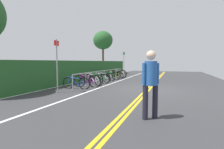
{
  "coord_description": "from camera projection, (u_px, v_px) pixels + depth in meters",
  "views": [
    {
      "loc": [
        -9.14,
        -1.27,
        1.48
      ],
      "look_at": [
        0.63,
        2.31,
        0.69
      ],
      "focal_mm": 27.1,
      "sensor_mm": 36.0,
      "label": 1
    }
  ],
  "objects": [
    {
      "name": "ground_plane",
      "position": [
        148.0,
        90.0,
        9.11
      ],
      "size": [
        37.16,
        10.29,
        0.05
      ],
      "primitive_type": "cube",
      "color": "#353538"
    },
    {
      "name": "centre_line_yellow_inner",
      "position": [
        150.0,
        89.0,
        9.08
      ],
      "size": [
        33.45,
        0.1,
        0.0
      ],
      "primitive_type": "cube",
      "color": "gold",
      "rests_on": "ground_plane"
    },
    {
      "name": "centre_line_yellow_outer",
      "position": [
        147.0,
        89.0,
        9.13
      ],
      "size": [
        33.45,
        0.1,
        0.0
      ],
      "primitive_type": "cube",
      "color": "gold",
      "rests_on": "ground_plane"
    },
    {
      "name": "bike_lane_stripe_white",
      "position": [
        103.0,
        87.0,
        10.03
      ],
      "size": [
        33.45,
        0.12,
        0.0
      ],
      "primitive_type": "cube",
      "color": "white",
      "rests_on": "ground_plane"
    },
    {
      "name": "bike_rack",
      "position": [
        104.0,
        73.0,
        12.68
      ],
      "size": [
        8.52,
        0.05,
        0.83
      ],
      "color": "#9EA0A5",
      "rests_on": "ground_plane"
    },
    {
      "name": "bicycle_0",
      "position": [
        76.0,
        83.0,
        9.24
      ],
      "size": [
        0.46,
        1.66,
        0.7
      ],
      "color": "black",
      "rests_on": "ground_plane"
    },
    {
      "name": "bicycle_1",
      "position": [
        87.0,
        81.0,
        9.91
      ],
      "size": [
        0.46,
        1.7,
        0.77
      ],
      "color": "black",
      "rests_on": "ground_plane"
    },
    {
      "name": "bicycle_2",
      "position": [
        93.0,
        79.0,
        10.78
      ],
      "size": [
        0.67,
        1.64,
        0.75
      ],
      "color": "black",
      "rests_on": "ground_plane"
    },
    {
      "name": "bicycle_3",
      "position": [
        97.0,
        78.0,
        11.51
      ],
      "size": [
        0.46,
        1.77,
        0.74
      ],
      "color": "black",
      "rests_on": "ground_plane"
    },
    {
      "name": "bicycle_4",
      "position": [
        101.0,
        78.0,
        12.37
      ],
      "size": [
        0.52,
        1.62,
        0.71
      ],
      "color": "black",
      "rests_on": "ground_plane"
    },
    {
      "name": "bicycle_5",
      "position": [
        106.0,
        77.0,
        13.17
      ],
      "size": [
        0.46,
        1.7,
        0.68
      ],
      "color": "black",
      "rests_on": "ground_plane"
    },
    {
      "name": "bicycle_6",
      "position": [
        110.0,
        76.0,
        13.83
      ],
      "size": [
        0.48,
        1.72,
        0.71
      ],
      "color": "black",
      "rests_on": "ground_plane"
    },
    {
      "name": "bicycle_7",
      "position": [
        115.0,
        75.0,
        14.63
      ],
      "size": [
        0.46,
        1.67,
        0.68
      ],
      "color": "black",
      "rests_on": "ground_plane"
    },
    {
      "name": "bicycle_8",
      "position": [
        117.0,
        74.0,
        15.41
      ],
      "size": [
        0.46,
        1.74,
        0.76
      ],
      "color": "black",
      "rests_on": "ground_plane"
    },
    {
      "name": "bicycle_9",
      "position": [
        119.0,
        74.0,
        16.16
      ],
      "size": [
        0.58,
        1.66,
        0.76
      ],
      "color": "black",
      "rests_on": "ground_plane"
    },
    {
      "name": "pedestrian",
      "position": [
        151.0,
        80.0,
        4.32
      ],
      "size": [
        0.35,
        0.4,
        1.77
      ],
      "color": "#1E1E2D",
      "rests_on": "ground_plane"
    },
    {
      "name": "sign_post_near",
      "position": [
        57.0,
        61.0,
        7.98
      ],
      "size": [
        0.36,
        0.06,
        2.53
      ],
      "color": "gray",
      "rests_on": "ground_plane"
    },
    {
      "name": "sign_post_far",
      "position": [
        124.0,
        62.0,
        16.89
      ],
      "size": [
        0.36,
        0.1,
        2.49
      ],
      "color": "gray",
      "rests_on": "ground_plane"
    },
    {
      "name": "hedge_backdrop",
      "position": [
        88.0,
        70.0,
        14.83
      ],
      "size": [
        17.47,
        1.29,
        1.56
      ],
      "primitive_type": "cube",
      "color": "#235626",
      "rests_on": "ground_plane"
    },
    {
      "name": "tree_mid",
      "position": [
        103.0,
        41.0,
        21.2
      ],
      "size": [
        2.44,
        2.44,
        5.32
      ],
      "color": "brown",
      "rests_on": "ground_plane"
    }
  ]
}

